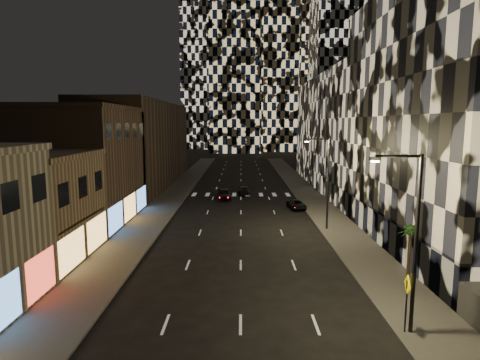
{
  "coord_description": "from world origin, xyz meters",
  "views": [
    {
      "loc": [
        0.03,
        -9.0,
        10.62
      ],
      "look_at": [
        -0.06,
        23.36,
        6.0
      ],
      "focal_mm": 30.0,
      "sensor_mm": 36.0,
      "label": 1
    }
  ],
  "objects_px": {
    "car_dark_midlane": "(224,194)",
    "streetlight_far": "(326,177)",
    "car_dark_oncoming": "(244,190)",
    "ped_sign": "(407,293)",
    "car_dark_rightlane": "(296,205)",
    "streetlight_near": "(412,232)",
    "palm_tree": "(410,234)"
  },
  "relations": [
    {
      "from": "ped_sign",
      "to": "car_dark_midlane",
      "type": "bearing_deg",
      "value": 115.65
    },
    {
      "from": "car_dark_midlane",
      "to": "car_dark_rightlane",
      "type": "height_order",
      "value": "car_dark_midlane"
    },
    {
      "from": "streetlight_far",
      "to": "palm_tree",
      "type": "bearing_deg",
      "value": -76.03
    },
    {
      "from": "streetlight_near",
      "to": "palm_tree",
      "type": "height_order",
      "value": "streetlight_near"
    },
    {
      "from": "car_dark_midlane",
      "to": "ped_sign",
      "type": "height_order",
      "value": "ped_sign"
    },
    {
      "from": "streetlight_near",
      "to": "car_dark_oncoming",
      "type": "bearing_deg",
      "value": 101.05
    },
    {
      "from": "streetlight_far",
      "to": "car_dark_rightlane",
      "type": "xyz_separation_m",
      "value": [
        -1.45,
        9.86,
        -4.8
      ]
    },
    {
      "from": "car_dark_midlane",
      "to": "car_dark_rightlane",
      "type": "relative_size",
      "value": 1.11
    },
    {
      "from": "car_dark_midlane",
      "to": "car_dark_oncoming",
      "type": "xyz_separation_m",
      "value": [
        2.8,
        4.13,
        -0.14
      ]
    },
    {
      "from": "streetlight_far",
      "to": "palm_tree",
      "type": "distance_m",
      "value": 13.21
    },
    {
      "from": "car_dark_midlane",
      "to": "ped_sign",
      "type": "relative_size",
      "value": 1.47
    },
    {
      "from": "streetlight_near",
      "to": "car_dark_oncoming",
      "type": "relative_size",
      "value": 2.13
    },
    {
      "from": "streetlight_near",
      "to": "ped_sign",
      "type": "distance_m",
      "value": 3.12
    },
    {
      "from": "streetlight_near",
      "to": "streetlight_far",
      "type": "xyz_separation_m",
      "value": [
        0.0,
        20.0,
        0.0
      ]
    },
    {
      "from": "car_dark_oncoming",
      "to": "streetlight_far",
      "type": "bearing_deg",
      "value": 114.96
    },
    {
      "from": "streetlight_near",
      "to": "car_dark_midlane",
      "type": "distance_m",
      "value": 37.91
    },
    {
      "from": "car_dark_oncoming",
      "to": "car_dark_rightlane",
      "type": "distance_m",
      "value": 12.19
    },
    {
      "from": "car_dark_midlane",
      "to": "streetlight_far",
      "type": "bearing_deg",
      "value": -62.6
    },
    {
      "from": "streetlight_near",
      "to": "palm_tree",
      "type": "relative_size",
      "value": 2.49
    },
    {
      "from": "car_dark_oncoming",
      "to": "streetlight_near",
      "type": "bearing_deg",
      "value": 104.79
    },
    {
      "from": "streetlight_far",
      "to": "car_dark_oncoming",
      "type": "bearing_deg",
      "value": 111.23
    },
    {
      "from": "car_dark_oncoming",
      "to": "ped_sign",
      "type": "relative_size",
      "value": 1.4
    },
    {
      "from": "car_dark_rightlane",
      "to": "ped_sign",
      "type": "relative_size",
      "value": 1.32
    },
    {
      "from": "car_dark_midlane",
      "to": "palm_tree",
      "type": "height_order",
      "value": "palm_tree"
    },
    {
      "from": "streetlight_near",
      "to": "palm_tree",
      "type": "xyz_separation_m",
      "value": [
        3.15,
        7.36,
        -2.22
      ]
    },
    {
      "from": "streetlight_far",
      "to": "car_dark_oncoming",
      "type": "xyz_separation_m",
      "value": [
        -7.85,
        20.22,
        -4.74
      ]
    },
    {
      "from": "streetlight_near",
      "to": "ped_sign",
      "type": "relative_size",
      "value": 2.99
    },
    {
      "from": "car_dark_midlane",
      "to": "ped_sign",
      "type": "distance_m",
      "value": 37.67
    },
    {
      "from": "streetlight_far",
      "to": "car_dark_rightlane",
      "type": "relative_size",
      "value": 2.26
    },
    {
      "from": "streetlight_far",
      "to": "car_dark_midlane",
      "type": "relative_size",
      "value": 2.03
    },
    {
      "from": "streetlight_near",
      "to": "car_dark_midlane",
      "type": "xyz_separation_m",
      "value": [
        -10.65,
        36.1,
        -4.6
      ]
    },
    {
      "from": "car_dark_midlane",
      "to": "palm_tree",
      "type": "xyz_separation_m",
      "value": [
        13.8,
        -28.74,
        2.38
      ]
    }
  ]
}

